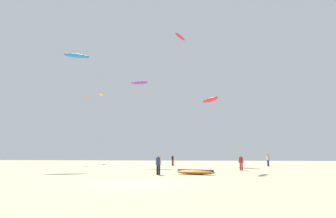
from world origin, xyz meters
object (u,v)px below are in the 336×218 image
at_px(person_left, 268,159).
at_px(kite_aloft_0, 77,56).
at_px(kite_aloft_1, 210,100).
at_px(person_foreground, 158,163).
at_px(person_right, 241,161).
at_px(person_midground, 173,159).
at_px(kite_grounded_near, 195,172).
at_px(kite_aloft_5, 87,97).
at_px(kite_aloft_2, 140,83).
at_px(kite_aloft_3, 101,95).
at_px(kite_aloft_4, 180,37).

height_order(person_left, kite_aloft_0, kite_aloft_0).
bearing_deg(kite_aloft_1, person_foreground, -104.97).
bearing_deg(person_right, person_foreground, 144.40).
bearing_deg(person_foreground, person_midground, 22.58).
bearing_deg(kite_grounded_near, person_foreground, -168.48).
relative_size(kite_aloft_1, kite_aloft_5, 1.83).
bearing_deg(person_midground, kite_aloft_5, -78.03).
bearing_deg(kite_aloft_5, person_midground, -21.19).
xyz_separation_m(kite_aloft_2, kite_aloft_3, (-12.43, 15.52, 1.97)).
bearing_deg(kite_aloft_1, kite_aloft_4, -141.80).
height_order(person_foreground, kite_aloft_5, kite_aloft_5).
relative_size(person_left, kite_aloft_4, 0.57).
bearing_deg(kite_aloft_2, kite_aloft_1, 8.67).
height_order(kite_aloft_0, kite_aloft_3, kite_aloft_0).
distance_m(person_foreground, kite_aloft_0, 23.95).
bearing_deg(kite_aloft_1, kite_grounded_near, -96.80).
height_order(person_midground, person_left, person_left).
bearing_deg(kite_aloft_1, kite_aloft_3, 149.77).
distance_m(kite_aloft_3, kite_aloft_5, 9.31).
relative_size(person_foreground, person_right, 1.01).
xyz_separation_m(person_foreground, kite_aloft_2, (-5.95, 18.17, 12.15)).
height_order(person_foreground, kite_aloft_1, kite_aloft_1).
relative_size(person_left, kite_aloft_5, 0.78).
xyz_separation_m(person_foreground, kite_aloft_5, (-17.64, 24.78, 11.55)).
height_order(person_right, kite_aloft_4, kite_aloft_4).
bearing_deg(person_left, kite_aloft_4, 161.94).
distance_m(person_midground, kite_aloft_4, 19.01).
relative_size(person_foreground, person_left, 0.93).
bearing_deg(person_left, kite_aloft_5, 143.99).
bearing_deg(person_right, person_midground, 49.11).
bearing_deg(kite_grounded_near, kite_aloft_4, 97.99).
bearing_deg(kite_aloft_4, person_midground, 127.34).
height_order(person_right, kite_aloft_3, kite_aloft_3).
distance_m(person_midground, kite_grounded_near, 17.93).
bearing_deg(person_right, kite_grounded_near, 155.73).
bearing_deg(person_left, kite_aloft_0, 167.76).
bearing_deg(person_foreground, kite_aloft_5, 56.21).
xyz_separation_m(person_left, kite_aloft_5, (-30.73, 7.55, 11.47)).
bearing_deg(kite_aloft_2, person_left, -2.82).
bearing_deg(kite_aloft_4, kite_aloft_1, 38.20).
bearing_deg(kite_aloft_0, kite_aloft_5, 106.44).
bearing_deg(kite_aloft_5, kite_grounded_near, -49.47).
bearing_deg(kite_aloft_5, kite_aloft_4, -24.57).
bearing_deg(kite_aloft_5, kite_aloft_3, 94.73).
distance_m(person_foreground, kite_aloft_2, 22.65).
xyz_separation_m(person_right, kite_aloft_4, (-6.97, 9.26, 18.89)).
bearing_deg(kite_aloft_1, kite_aloft_5, 167.97).
bearing_deg(kite_aloft_3, person_midground, -41.09).
bearing_deg(person_midground, person_left, 119.26).
height_order(person_left, kite_aloft_3, kite_aloft_3).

